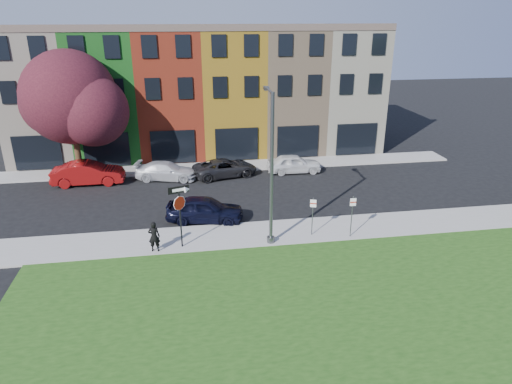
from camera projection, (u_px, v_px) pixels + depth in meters
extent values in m
plane|color=black|center=(277.00, 262.00, 22.03)|extent=(120.00, 120.00, 0.00)
cube|color=gray|center=(302.00, 231.00, 25.06)|extent=(40.00, 3.00, 0.12)
cube|color=gray|center=(200.00, 168.00, 35.35)|extent=(40.00, 2.40, 0.12)
cube|color=#1C4112|center=(510.00, 322.00, 17.68)|extent=(40.00, 16.00, 0.10)
cube|color=#BDB09D|center=(48.00, 94.00, 37.47)|extent=(5.00, 10.00, 10.00)
cube|color=#217C24|center=(110.00, 93.00, 38.21)|extent=(5.00, 10.00, 10.00)
cube|color=#AD331C|center=(171.00, 91.00, 38.95)|extent=(5.00, 10.00, 10.00)
cube|color=gold|center=(229.00, 90.00, 39.68)|extent=(5.00, 10.00, 10.00)
cube|color=#937A5F|center=(285.00, 88.00, 40.42)|extent=(5.00, 10.00, 10.00)
cube|color=beige|center=(339.00, 87.00, 41.16)|extent=(5.00, 10.00, 10.00)
cube|color=black|center=(205.00, 145.00, 35.95)|extent=(30.00, 0.12, 2.60)
cylinder|color=black|center=(180.00, 218.00, 22.72)|extent=(0.08, 0.08, 3.21)
cylinder|color=white|center=(179.00, 203.00, 22.41)|extent=(0.73, 0.27, 0.76)
cylinder|color=maroon|center=(179.00, 203.00, 22.39)|extent=(0.69, 0.25, 0.72)
cube|color=black|center=(178.00, 190.00, 22.16)|extent=(1.01, 0.37, 0.34)
cube|color=white|center=(178.00, 190.00, 22.13)|extent=(0.63, 0.23, 0.14)
imported|color=black|center=(154.00, 236.00, 22.58)|extent=(0.67, 0.52, 1.59)
imported|color=black|center=(205.00, 209.00, 26.14)|extent=(3.48, 5.07, 1.49)
imported|color=maroon|center=(88.00, 173.00, 31.86)|extent=(1.81, 4.93, 1.61)
imported|color=silver|center=(166.00, 171.00, 32.81)|extent=(3.63, 5.17, 1.28)
imported|color=black|center=(225.00, 168.00, 33.45)|extent=(4.21, 5.62, 1.30)
imported|color=silver|center=(294.00, 164.00, 34.25)|extent=(1.82, 4.14, 1.39)
cylinder|color=#4D5053|center=(272.00, 172.00, 22.33)|extent=(0.18, 0.18, 7.74)
cylinder|color=#4D5053|center=(271.00, 239.00, 23.69)|extent=(0.40, 0.40, 0.30)
cylinder|color=#4D5053|center=(270.00, 91.00, 21.87)|extent=(0.20, 2.00, 0.12)
cube|color=#4D5053|center=(266.00, 88.00, 22.91)|extent=(0.27, 0.56, 0.16)
cylinder|color=#4D5053|center=(312.00, 217.00, 24.15)|extent=(0.05, 0.05, 2.13)
cube|color=white|center=(313.00, 203.00, 23.85)|extent=(0.31, 0.12, 0.42)
cube|color=maroon|center=(313.00, 204.00, 23.83)|extent=(0.31, 0.11, 0.06)
cylinder|color=#4D5053|center=(352.00, 216.00, 23.96)|extent=(0.05, 0.05, 2.30)
cube|color=white|center=(353.00, 202.00, 23.63)|extent=(0.32, 0.03, 0.42)
cube|color=maroon|center=(353.00, 202.00, 23.61)|extent=(0.32, 0.02, 0.06)
cylinder|color=#312010|center=(78.00, 152.00, 33.19)|extent=(0.44, 0.44, 3.37)
sphere|color=black|center=(69.00, 97.00, 31.74)|extent=(6.53, 6.53, 6.53)
sphere|color=black|center=(93.00, 111.00, 31.38)|extent=(4.90, 4.90, 4.90)
sphere|color=black|center=(53.00, 104.00, 32.81)|extent=(4.57, 4.57, 4.57)
sphere|color=black|center=(74.00, 79.00, 31.97)|extent=(3.92, 3.92, 3.92)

